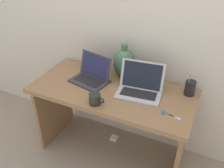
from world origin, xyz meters
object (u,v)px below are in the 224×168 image
Objects in this scene: coffee_mug at (95,99)px; scissors at (167,114)px; laptop_left at (92,74)px; green_vase at (124,62)px; power_brick at (114,138)px; pen_cup at (190,88)px; laptop_right at (140,85)px.

scissors is (0.51, 0.10, -0.04)m from coffee_mug.
laptop_left is 0.72m from scissors.
laptop_left reaches higher than coffee_mug.
power_brick is (-0.05, -0.09, -0.84)m from green_vase.
laptop_left is 2.34× the size of scissors.
pen_cup is at bearing 3.29° from power_brick.
green_vase reaches higher than power_brick.
power_brick is at bearing -118.60° from green_vase.
pen_cup is 2.58× the size of power_brick.
laptop_left is 1.91× the size of pen_cup.
pen_cup reaches higher than power_brick.
laptop_right is 0.82m from power_brick.
laptop_right reaches higher than pen_cup.
coffee_mug is (-0.03, -0.47, -0.09)m from green_vase.
laptop_right is 0.33m from scissors.
laptop_left reaches higher than scissors.
laptop_left is at bearing -150.11° from power_brick.
green_vase is 2.42× the size of coffee_mug.
power_brick is (0.17, 0.10, -0.77)m from laptop_left.
laptop_left is 1.16× the size of green_vase.
laptop_right is (0.43, 0.00, 0.00)m from laptop_left.
green_vase is at bearing 61.40° from power_brick.
coffee_mug is at bearing -93.86° from green_vase.
laptop_left reaches higher than pen_cup.
coffee_mug is (-0.25, -0.29, -0.02)m from laptop_right.
power_brick is at bearing -176.71° from pen_cup.
laptop_right is 2.50× the size of scissors.
pen_cup is at bearing 9.43° from laptop_left.
pen_cup is 0.33m from scissors.
pen_cup is 1.22× the size of scissors.
pen_cup is at bearing 73.56° from scissors.
green_vase is at bearing 86.14° from coffee_mug.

